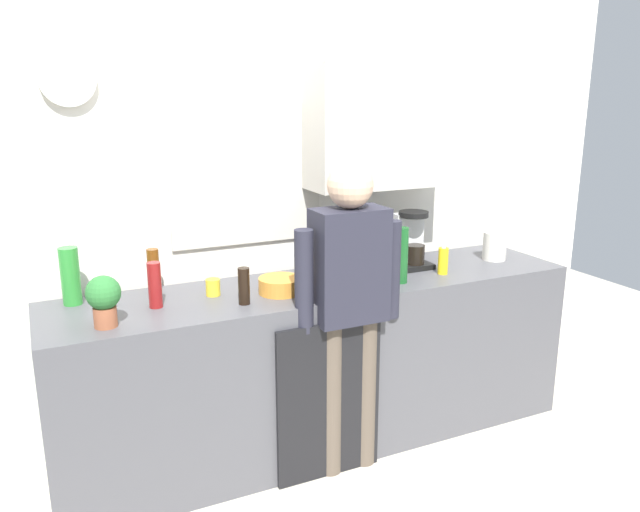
% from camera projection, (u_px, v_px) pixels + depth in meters
% --- Properties ---
extents(ground_plane, '(8.00, 8.00, 0.00)m').
position_uv_depth(ground_plane, '(347.00, 465.00, 3.31)').
color(ground_plane, beige).
extents(kitchen_counter, '(2.85, 0.64, 0.92)m').
position_uv_depth(kitchen_counter, '(322.00, 363.00, 3.46)').
color(kitchen_counter, '#4C4C51').
rests_on(kitchen_counter, ground_plane).
extents(dishwasher_panel, '(0.56, 0.02, 0.83)m').
position_uv_depth(dishwasher_panel, '(329.00, 401.00, 3.13)').
color(dishwasher_panel, black).
rests_on(dishwasher_panel, ground_plane).
extents(back_wall_assembly, '(4.45, 0.42, 2.60)m').
position_uv_depth(back_wall_assembly, '(301.00, 191.00, 3.60)').
color(back_wall_assembly, silver).
rests_on(back_wall_assembly, ground_plane).
extents(coffee_maker, '(0.20, 0.20, 0.33)m').
position_uv_depth(coffee_maker, '(410.00, 242.00, 3.63)').
color(coffee_maker, black).
rests_on(coffee_maker, kitchen_counter).
extents(bottle_red_vinegar, '(0.06, 0.06, 0.22)m').
position_uv_depth(bottle_red_vinegar, '(155.00, 285.00, 2.95)').
color(bottle_red_vinegar, maroon).
rests_on(bottle_red_vinegar, kitchen_counter).
extents(bottle_amber_beer, '(0.06, 0.06, 0.23)m').
position_uv_depth(bottle_amber_beer, '(154.00, 271.00, 3.15)').
color(bottle_amber_beer, brown).
rests_on(bottle_amber_beer, kitchen_counter).
extents(bottle_dark_sauce, '(0.06, 0.06, 0.18)m').
position_uv_depth(bottle_dark_sauce, '(244.00, 286.00, 3.00)').
color(bottle_dark_sauce, black).
rests_on(bottle_dark_sauce, kitchen_counter).
extents(bottle_clear_soda, '(0.09, 0.09, 0.28)m').
position_uv_depth(bottle_clear_soda, '(70.00, 276.00, 2.98)').
color(bottle_clear_soda, '#2D8C33').
rests_on(bottle_clear_soda, kitchen_counter).
extents(bottle_green_wine, '(0.07, 0.07, 0.30)m').
position_uv_depth(bottle_green_wine, '(401.00, 255.00, 3.32)').
color(bottle_green_wine, '#195923').
rests_on(bottle_green_wine, kitchen_counter).
extents(cup_terracotta_mug, '(0.08, 0.08, 0.09)m').
position_uv_depth(cup_terracotta_mug, '(363.00, 271.00, 3.40)').
color(cup_terracotta_mug, '#B26647').
rests_on(cup_terracotta_mug, kitchen_counter).
extents(cup_blue_mug, '(0.08, 0.08, 0.10)m').
position_uv_depth(cup_blue_mug, '(374.00, 259.00, 3.62)').
color(cup_blue_mug, '#3351B2').
rests_on(cup_blue_mug, kitchen_counter).
extents(cup_yellow_cup, '(0.07, 0.07, 0.08)m').
position_uv_depth(cup_yellow_cup, '(213.00, 287.00, 3.13)').
color(cup_yellow_cup, yellow).
rests_on(cup_yellow_cup, kitchen_counter).
extents(mixing_bowl, '(0.22, 0.22, 0.08)m').
position_uv_depth(mixing_bowl, '(280.00, 285.00, 3.17)').
color(mixing_bowl, orange).
rests_on(mixing_bowl, kitchen_counter).
extents(potted_plant, '(0.15, 0.15, 0.23)m').
position_uv_depth(potted_plant, '(104.00, 298.00, 2.70)').
color(potted_plant, '#9E5638').
rests_on(potted_plant, kitchen_counter).
extents(dish_soap, '(0.06, 0.06, 0.18)m').
position_uv_depth(dish_soap, '(443.00, 260.00, 3.49)').
color(dish_soap, yellow).
rests_on(dish_soap, kitchen_counter).
extents(storage_canister, '(0.14, 0.14, 0.17)m').
position_uv_depth(storage_canister, '(495.00, 246.00, 3.79)').
color(storage_canister, silver).
rests_on(storage_canister, kitchen_counter).
extents(person_at_sink, '(0.57, 0.22, 1.60)m').
position_uv_depth(person_at_sink, '(349.00, 295.00, 3.07)').
color(person_at_sink, brown).
rests_on(person_at_sink, ground_plane).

